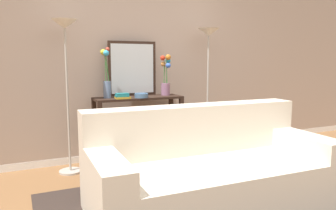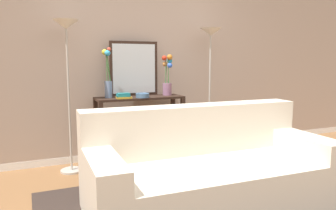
{
  "view_description": "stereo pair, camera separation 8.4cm",
  "coord_description": "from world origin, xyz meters",
  "px_view_note": "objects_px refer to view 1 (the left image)",
  "views": [
    {
      "loc": [
        -1.49,
        -2.12,
        1.31
      ],
      "look_at": [
        -0.06,
        1.0,
        0.83
      ],
      "focal_mm": 35.13,
      "sensor_mm": 36.0,
      "label": 1
    },
    {
      "loc": [
        -1.42,
        -2.15,
        1.31
      ],
      "look_at": [
        -0.06,
        1.0,
        0.83
      ],
      "focal_mm": 35.13,
      "sensor_mm": 36.0,
      "label": 2
    }
  ],
  "objects_px": {
    "console_table": "(139,118)",
    "vase_short_flowers": "(166,78)",
    "floor_lamp_right": "(208,56)",
    "wall_mirror": "(132,69)",
    "book_stack": "(122,96)",
    "vase_tall_flowers": "(106,78)",
    "book_row_under_console": "(116,161)",
    "floor_lamp_left": "(66,54)",
    "fruit_bowl": "(141,95)",
    "couch": "(210,172)"
  },
  "relations": [
    {
      "from": "console_table",
      "to": "vase_short_flowers",
      "type": "relative_size",
      "value": 2.09
    },
    {
      "from": "console_table",
      "to": "vase_short_flowers",
      "type": "height_order",
      "value": "vase_short_flowers"
    },
    {
      "from": "floor_lamp_right",
      "to": "wall_mirror",
      "type": "distance_m",
      "value": 1.05
    },
    {
      "from": "floor_lamp_right",
      "to": "book_stack",
      "type": "distance_m",
      "value": 1.33
    },
    {
      "from": "vase_tall_flowers",
      "to": "book_row_under_console",
      "type": "xyz_separation_m",
      "value": [
        0.09,
        -0.02,
        -1.04
      ]
    },
    {
      "from": "floor_lamp_left",
      "to": "console_table",
      "type": "bearing_deg",
      "value": 2.45
    },
    {
      "from": "floor_lamp_left",
      "to": "fruit_bowl",
      "type": "distance_m",
      "value": 1.0
    },
    {
      "from": "console_table",
      "to": "vase_tall_flowers",
      "type": "relative_size",
      "value": 1.82
    },
    {
      "from": "vase_short_flowers",
      "to": "floor_lamp_left",
      "type": "bearing_deg",
      "value": -177.08
    },
    {
      "from": "floor_lamp_left",
      "to": "vase_short_flowers",
      "type": "relative_size",
      "value": 3.3
    },
    {
      "from": "floor_lamp_right",
      "to": "fruit_bowl",
      "type": "distance_m",
      "value": 1.11
    },
    {
      "from": "console_table",
      "to": "book_row_under_console",
      "type": "bearing_deg",
      "value": -180.0
    },
    {
      "from": "couch",
      "to": "wall_mirror",
      "type": "bearing_deg",
      "value": 95.99
    },
    {
      "from": "fruit_bowl",
      "to": "book_stack",
      "type": "bearing_deg",
      "value": 179.68
    },
    {
      "from": "book_stack",
      "to": "console_table",
      "type": "bearing_deg",
      "value": 24.75
    },
    {
      "from": "book_stack",
      "to": "floor_lamp_right",
      "type": "bearing_deg",
      "value": 3.43
    },
    {
      "from": "couch",
      "to": "wall_mirror",
      "type": "distance_m",
      "value": 1.85
    },
    {
      "from": "book_row_under_console",
      "to": "vase_short_flowers",
      "type": "bearing_deg",
      "value": 2.23
    },
    {
      "from": "vase_short_flowers",
      "to": "book_stack",
      "type": "distance_m",
      "value": 0.68
    },
    {
      "from": "wall_mirror",
      "to": "vase_tall_flowers",
      "type": "height_order",
      "value": "wall_mirror"
    },
    {
      "from": "fruit_bowl",
      "to": "book_row_under_console",
      "type": "relative_size",
      "value": 0.54
    },
    {
      "from": "floor_lamp_left",
      "to": "floor_lamp_right",
      "type": "bearing_deg",
      "value": 0.0
    },
    {
      "from": "couch",
      "to": "vase_short_flowers",
      "type": "xyz_separation_m",
      "value": [
        0.24,
        1.5,
        0.77
      ]
    },
    {
      "from": "console_table",
      "to": "fruit_bowl",
      "type": "height_order",
      "value": "fruit_bowl"
    },
    {
      "from": "wall_mirror",
      "to": "floor_lamp_left",
      "type": "bearing_deg",
      "value": -167.48
    },
    {
      "from": "couch",
      "to": "floor_lamp_left",
      "type": "relative_size",
      "value": 1.25
    },
    {
      "from": "couch",
      "to": "fruit_bowl",
      "type": "bearing_deg",
      "value": 96.29
    },
    {
      "from": "vase_tall_flowers",
      "to": "book_row_under_console",
      "type": "bearing_deg",
      "value": -13.82
    },
    {
      "from": "console_table",
      "to": "floor_lamp_left",
      "type": "height_order",
      "value": "floor_lamp_left"
    },
    {
      "from": "floor_lamp_left",
      "to": "floor_lamp_right",
      "type": "height_order",
      "value": "floor_lamp_left"
    },
    {
      "from": "vase_short_flowers",
      "to": "vase_tall_flowers",
      "type": "bearing_deg",
      "value": -179.67
    },
    {
      "from": "floor_lamp_left",
      "to": "vase_short_flowers",
      "type": "xyz_separation_m",
      "value": [
        1.26,
        0.06,
        -0.3
      ]
    },
    {
      "from": "wall_mirror",
      "to": "fruit_bowl",
      "type": "distance_m",
      "value": 0.41
    },
    {
      "from": "fruit_bowl",
      "to": "vase_short_flowers",
      "type": "bearing_deg",
      "value": 19.52
    },
    {
      "from": "vase_short_flowers",
      "to": "book_row_under_console",
      "type": "distance_m",
      "value": 1.24
    },
    {
      "from": "wall_mirror",
      "to": "book_row_under_console",
      "type": "xyz_separation_m",
      "value": [
        -0.28,
        -0.15,
        -1.14
      ]
    },
    {
      "from": "console_table",
      "to": "book_row_under_console",
      "type": "distance_m",
      "value": 0.6
    },
    {
      "from": "couch",
      "to": "fruit_bowl",
      "type": "xyz_separation_m",
      "value": [
        -0.15,
        1.36,
        0.57
      ]
    },
    {
      "from": "vase_short_flowers",
      "to": "book_row_under_console",
      "type": "relative_size",
      "value": 1.72
    },
    {
      "from": "floor_lamp_right",
      "to": "book_stack",
      "type": "bearing_deg",
      "value": -176.57
    },
    {
      "from": "wall_mirror",
      "to": "book_row_under_console",
      "type": "bearing_deg",
      "value": -151.93
    },
    {
      "from": "console_table",
      "to": "book_row_under_console",
      "type": "xyz_separation_m",
      "value": [
        -0.3,
        -0.0,
        -0.52
      ]
    },
    {
      "from": "vase_tall_flowers",
      "to": "fruit_bowl",
      "type": "height_order",
      "value": "vase_tall_flowers"
    },
    {
      "from": "vase_tall_flowers",
      "to": "vase_short_flowers",
      "type": "relative_size",
      "value": 1.15
    },
    {
      "from": "floor_lamp_left",
      "to": "couch",
      "type": "bearing_deg",
      "value": -54.67
    },
    {
      "from": "vase_tall_flowers",
      "to": "floor_lamp_right",
      "type": "bearing_deg",
      "value": -2.46
    },
    {
      "from": "floor_lamp_left",
      "to": "wall_mirror",
      "type": "xyz_separation_m",
      "value": [
        0.84,
        0.19,
        -0.18
      ]
    },
    {
      "from": "book_row_under_console",
      "to": "book_stack",
      "type": "bearing_deg",
      "value": -60.86
    },
    {
      "from": "vase_tall_flowers",
      "to": "vase_short_flowers",
      "type": "bearing_deg",
      "value": 0.33
    },
    {
      "from": "wall_mirror",
      "to": "vase_short_flowers",
      "type": "xyz_separation_m",
      "value": [
        0.41,
        -0.12,
        -0.12
      ]
    }
  ]
}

